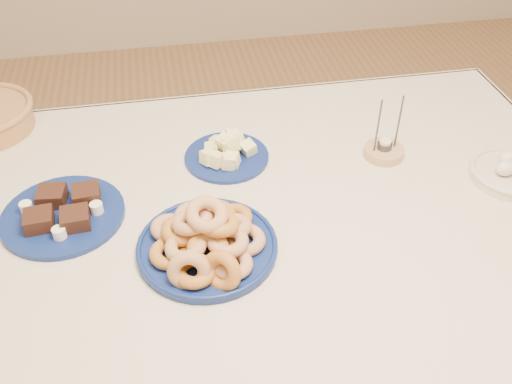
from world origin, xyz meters
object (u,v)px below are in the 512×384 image
candle_holder (384,151)px  melon_plate (227,153)px  brownie_plate (63,213)px  dining_table (252,243)px  egg_bowl (510,172)px  donut_platter (207,241)px

candle_holder → melon_plate: bearing=171.4°
brownie_plate → dining_table: bearing=-7.7°
brownie_plate → egg_bowl: size_ratio=1.42×
melon_plate → egg_bowl: melon_plate is taller
melon_plate → egg_bowl: 0.71m
melon_plate → candle_holder: candle_holder is taller
donut_platter → brownie_plate: donut_platter is taller
candle_holder → egg_bowl: bearing=-28.9°
melon_plate → candle_holder: bearing=-8.6°
dining_table → candle_holder: bearing=21.9°
donut_platter → egg_bowl: (0.77, 0.11, -0.01)m
melon_plate → egg_bowl: (0.68, -0.21, 0.00)m
dining_table → donut_platter: 0.22m
donut_platter → candle_holder: candle_holder is taller
donut_platter → egg_bowl: bearing=8.5°
melon_plate → brownie_plate: melon_plate is taller
dining_table → egg_bowl: egg_bowl is taller
dining_table → brownie_plate: brownie_plate is taller
brownie_plate → candle_holder: candle_holder is taller
egg_bowl → candle_holder: bearing=151.1°
dining_table → egg_bowl: bearing=0.2°
dining_table → brownie_plate: 0.45m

